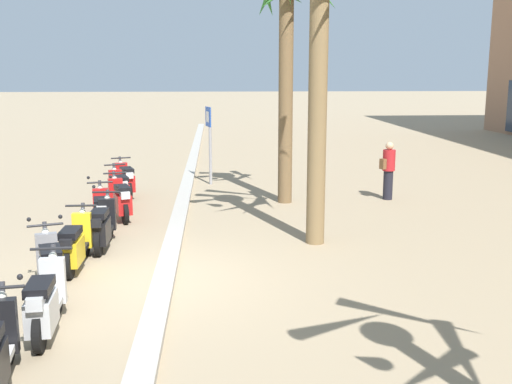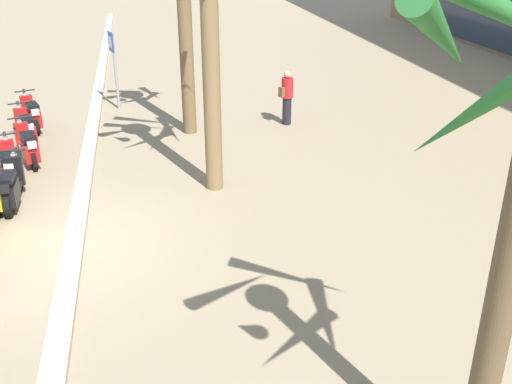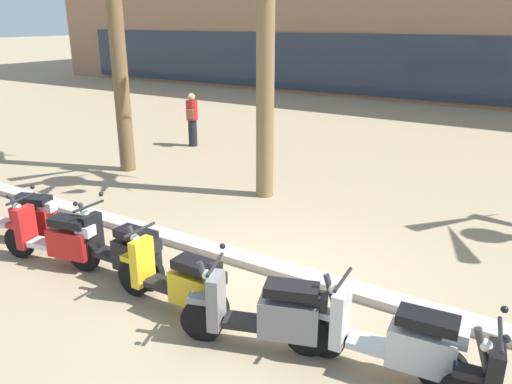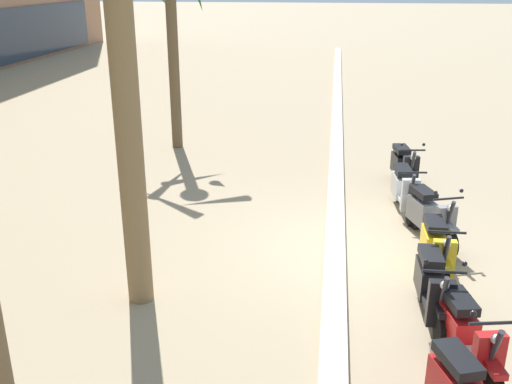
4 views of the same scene
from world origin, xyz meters
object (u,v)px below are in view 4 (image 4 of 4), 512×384
at_px(scooter_yellow_last_in_row, 436,249).
at_px(scooter_black_mid_front, 403,166).
at_px(scooter_red_second_in_line, 466,336).
at_px(scooter_silver_lead_nearest, 404,189).
at_px(scooter_grey_mid_centre, 429,215).
at_px(palm_tree_near_sign, 171,1).
at_px(scooter_black_gap_after_mid, 432,286).

height_order(scooter_yellow_last_in_row, scooter_black_mid_front, scooter_black_mid_front).
bearing_deg(scooter_red_second_in_line, scooter_yellow_last_in_row, -0.36).
height_order(scooter_red_second_in_line, scooter_silver_lead_nearest, scooter_red_second_in_line).
distance_m(scooter_yellow_last_in_row, scooter_silver_lead_nearest, 2.77).
relative_size(scooter_grey_mid_centre, palm_tree_near_sign, 0.33).
height_order(scooter_black_gap_after_mid, scooter_grey_mid_centre, same).
xyz_separation_m(scooter_silver_lead_nearest, palm_tree_near_sign, (4.01, 5.87, 3.50)).
bearing_deg(scooter_black_mid_front, scooter_red_second_in_line, -179.45).
bearing_deg(scooter_grey_mid_centre, scooter_red_second_in_line, 178.66).
distance_m(scooter_yellow_last_in_row, scooter_grey_mid_centre, 1.37).
height_order(scooter_black_gap_after_mid, scooter_silver_lead_nearest, scooter_black_gap_after_mid).
height_order(scooter_red_second_in_line, scooter_black_gap_after_mid, same).
relative_size(scooter_yellow_last_in_row, scooter_grey_mid_centre, 1.07).
bearing_deg(scooter_yellow_last_in_row, palm_tree_near_sign, 42.00).
height_order(scooter_silver_lead_nearest, palm_tree_near_sign, palm_tree_near_sign).
bearing_deg(scooter_black_mid_front, scooter_yellow_last_in_row, -178.93).
relative_size(scooter_red_second_in_line, scooter_grey_mid_centre, 1.03).
bearing_deg(scooter_grey_mid_centre, scooter_silver_lead_nearest, 12.15).
bearing_deg(scooter_grey_mid_centre, palm_tree_near_sign, 48.78).
distance_m(scooter_black_gap_after_mid, scooter_grey_mid_centre, 2.66).
xyz_separation_m(scooter_red_second_in_line, scooter_yellow_last_in_row, (2.45, -0.02, -0.01)).
distance_m(scooter_silver_lead_nearest, scooter_black_mid_front, 1.54).
relative_size(scooter_black_gap_after_mid, palm_tree_near_sign, 0.35).
bearing_deg(scooter_silver_lead_nearest, scooter_grey_mid_centre, -167.85).
relative_size(scooter_red_second_in_line, scooter_black_gap_after_mid, 0.97).
xyz_separation_m(scooter_black_mid_front, palm_tree_near_sign, (2.47, 6.01, 3.49)).
xyz_separation_m(scooter_black_gap_after_mid, palm_tree_near_sign, (8.05, 5.85, 3.50)).
distance_m(scooter_red_second_in_line, scooter_yellow_last_in_row, 2.45).
xyz_separation_m(scooter_black_gap_after_mid, scooter_black_mid_front, (5.58, -0.17, 0.00)).
relative_size(scooter_red_second_in_line, palm_tree_near_sign, 0.34).
distance_m(scooter_grey_mid_centre, scooter_silver_lead_nearest, 1.43).
bearing_deg(scooter_red_second_in_line, scooter_black_gap_after_mid, 11.13).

